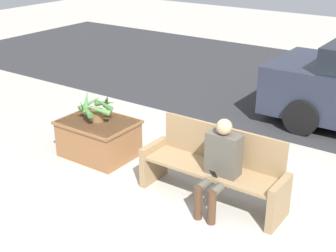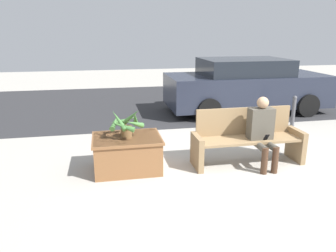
{
  "view_description": "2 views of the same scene",
  "coord_description": "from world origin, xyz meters",
  "px_view_note": "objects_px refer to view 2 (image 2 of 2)",
  "views": [
    {
      "loc": [
        2.63,
        -4.1,
        3.2
      ],
      "look_at": [
        -0.86,
        0.9,
        0.63
      ],
      "focal_mm": 50.0,
      "sensor_mm": 36.0,
      "label": 1
    },
    {
      "loc": [
        -2.24,
        -4.46,
        2.21
      ],
      "look_at": [
        -1.25,
        0.51,
        0.73
      ],
      "focal_mm": 35.0,
      "sensor_mm": 36.0,
      "label": 2
    }
  ],
  "objects_px": {
    "person_seated": "(262,129)",
    "potted_plant": "(126,123)",
    "bench": "(247,138)",
    "parked_car": "(246,86)",
    "bollard_post": "(294,110)",
    "planter_box": "(127,152)"
  },
  "relations": [
    {
      "from": "bench",
      "to": "potted_plant",
      "type": "height_order",
      "value": "potted_plant"
    },
    {
      "from": "bench",
      "to": "person_seated",
      "type": "relative_size",
      "value": 1.61
    },
    {
      "from": "parked_car",
      "to": "potted_plant",
      "type": "bearing_deg",
      "value": -136.01
    },
    {
      "from": "parked_car",
      "to": "bollard_post",
      "type": "distance_m",
      "value": 1.74
    },
    {
      "from": "planter_box",
      "to": "potted_plant",
      "type": "distance_m",
      "value": 0.49
    },
    {
      "from": "potted_plant",
      "to": "bollard_post",
      "type": "relative_size",
      "value": 0.77
    },
    {
      "from": "parked_car",
      "to": "bollard_post",
      "type": "bearing_deg",
      "value": -72.38
    },
    {
      "from": "bench",
      "to": "bollard_post",
      "type": "bearing_deg",
      "value": 42.74
    },
    {
      "from": "person_seated",
      "to": "parked_car",
      "type": "xyz_separation_m",
      "value": [
        1.35,
        3.7,
        0.08
      ]
    },
    {
      "from": "bench",
      "to": "parked_car",
      "type": "xyz_separation_m",
      "value": [
        1.53,
        3.51,
        0.29
      ]
    },
    {
      "from": "planter_box",
      "to": "bollard_post",
      "type": "distance_m",
      "value": 4.47
    },
    {
      "from": "person_seated",
      "to": "potted_plant",
      "type": "bearing_deg",
      "value": 173.36
    },
    {
      "from": "person_seated",
      "to": "parked_car",
      "type": "bearing_deg",
      "value": 69.96
    },
    {
      "from": "planter_box",
      "to": "parked_car",
      "type": "relative_size",
      "value": 0.25
    },
    {
      "from": "potted_plant",
      "to": "parked_car",
      "type": "bearing_deg",
      "value": 43.99
    },
    {
      "from": "bollard_post",
      "to": "bench",
      "type": "bearing_deg",
      "value": -137.26
    },
    {
      "from": "potted_plant",
      "to": "parked_car",
      "type": "height_order",
      "value": "parked_car"
    },
    {
      "from": "bench",
      "to": "person_seated",
      "type": "distance_m",
      "value": 0.33
    },
    {
      "from": "parked_car",
      "to": "bollard_post",
      "type": "xyz_separation_m",
      "value": [
        0.52,
        -1.63,
        -0.34
      ]
    },
    {
      "from": "potted_plant",
      "to": "person_seated",
      "type": "bearing_deg",
      "value": -6.64
    },
    {
      "from": "bench",
      "to": "potted_plant",
      "type": "relative_size",
      "value": 3.34
    },
    {
      "from": "bench",
      "to": "potted_plant",
      "type": "distance_m",
      "value": 2.07
    }
  ]
}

